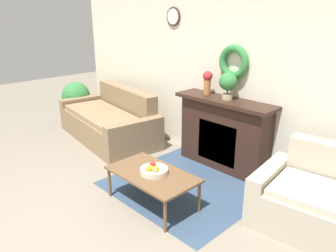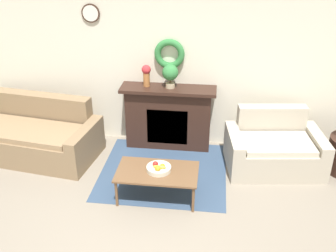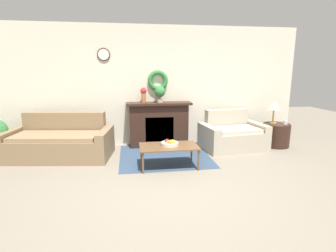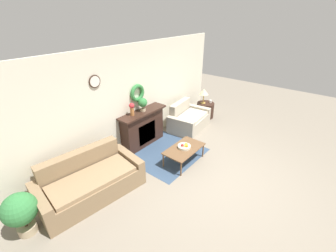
% 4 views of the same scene
% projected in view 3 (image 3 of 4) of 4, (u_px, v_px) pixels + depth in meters
% --- Properties ---
extents(ground_plane, '(16.00, 16.00, 0.00)m').
position_uv_depth(ground_plane, '(173.00, 196.00, 3.65)').
color(ground_plane, gray).
extents(floor_rug, '(1.80, 1.70, 0.01)m').
position_uv_depth(floor_rug, '(164.00, 156.00, 5.35)').
color(floor_rug, '#334760').
rests_on(floor_rug, ground_plane).
extents(wall_back, '(6.80, 0.16, 2.70)m').
position_uv_depth(wall_back, '(154.00, 86.00, 5.99)').
color(wall_back, beige).
rests_on(wall_back, ground_plane).
extents(fireplace, '(1.46, 0.41, 1.01)m').
position_uv_depth(fireplace, '(159.00, 124.00, 5.98)').
color(fireplace, '#331E16').
rests_on(fireplace, ground_plane).
extents(couch_left, '(2.13, 1.25, 0.86)m').
position_uv_depth(couch_left, '(60.00, 142.00, 5.24)').
color(couch_left, '#846B4C').
rests_on(couch_left, ground_plane).
extents(loveseat_right, '(1.45, 1.04, 0.83)m').
position_uv_depth(loveseat_right, '(232.00, 135.00, 5.85)').
color(loveseat_right, '#B2A893').
rests_on(loveseat_right, ground_plane).
extents(coffee_table, '(1.05, 0.60, 0.39)m').
position_uv_depth(coffee_table, '(169.00, 147.00, 4.70)').
color(coffee_table, brown).
rests_on(coffee_table, ground_plane).
extents(fruit_bowl, '(0.32, 0.32, 0.12)m').
position_uv_depth(fruit_bowl, '(170.00, 143.00, 4.69)').
color(fruit_bowl, beige).
rests_on(fruit_bowl, coffee_table).
extents(side_table_by_loveseat, '(0.60, 0.60, 0.52)m').
position_uv_depth(side_table_by_loveseat, '(276.00, 135.00, 6.01)').
color(side_table_by_loveseat, '#331E16').
rests_on(side_table_by_loveseat, ground_plane).
extents(table_lamp, '(0.31, 0.31, 0.52)m').
position_uv_depth(table_lamp, '(274.00, 106.00, 5.92)').
color(table_lamp, '#B28E42').
rests_on(table_lamp, side_table_by_loveseat).
extents(mug, '(0.09, 0.09, 0.09)m').
position_uv_depth(mug, '(285.00, 122.00, 5.86)').
color(mug, silver).
rests_on(mug, side_table_by_loveseat).
extents(vase_on_mantel_left, '(0.14, 0.14, 0.33)m').
position_uv_depth(vase_on_mantel_left, '(144.00, 94.00, 5.79)').
color(vase_on_mantel_left, '#AD6B38').
rests_on(vase_on_mantel_left, fireplace).
extents(potted_plant_on_mantel, '(0.24, 0.24, 0.36)m').
position_uv_depth(potted_plant_on_mantel, '(160.00, 92.00, 5.82)').
color(potted_plant_on_mantel, tan).
rests_on(potted_plant_on_mantel, fireplace).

